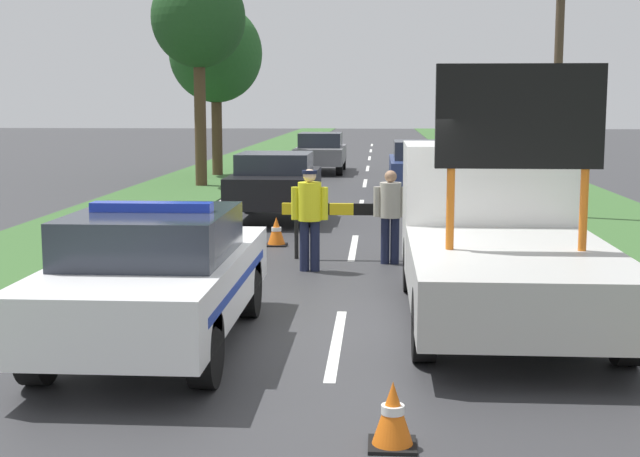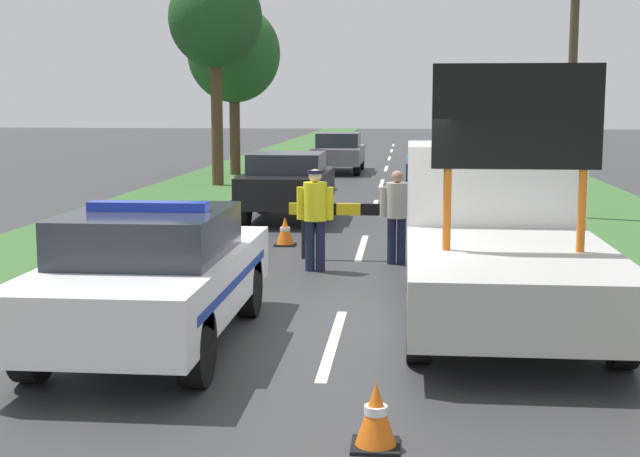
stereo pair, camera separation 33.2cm
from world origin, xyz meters
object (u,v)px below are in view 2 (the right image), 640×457
(police_officer, at_px, (315,211))
(utility_pole, at_px, (572,75))
(queued_car_suv_grey, at_px, (339,152))
(roadside_tree_near_right, at_px, (215,20))
(police_car, at_px, (153,274))
(traffic_cone_centre_front, at_px, (253,243))
(roadside_tree_near_left, at_px, (234,54))
(pedestrian_civilian, at_px, (397,210))
(queued_car_sedan_black, at_px, (288,184))
(queued_car_hatch_blue, at_px, (438,166))
(traffic_cone_near_truck, at_px, (376,415))
(traffic_cone_near_police, at_px, (285,231))
(road_barrier, at_px, (360,214))
(work_truck, at_px, (499,235))

(police_officer, relative_size, utility_pole, 0.26)
(queued_car_suv_grey, relative_size, roadside_tree_near_right, 0.68)
(police_car, bearing_deg, queued_car_suv_grey, 87.79)
(traffic_cone_centre_front, relative_size, roadside_tree_near_left, 0.09)
(pedestrian_civilian, bearing_deg, utility_pole, 70.16)
(pedestrian_civilian, height_order, queued_car_sedan_black, pedestrian_civilian)
(queued_car_hatch_blue, bearing_deg, traffic_cone_centre_front, 73.36)
(traffic_cone_near_truck, bearing_deg, queued_car_hatch_blue, 86.65)
(utility_pole, bearing_deg, traffic_cone_centre_front, -136.05)
(traffic_cone_near_police, distance_m, queued_car_sedan_black, 3.86)
(police_car, relative_size, traffic_cone_near_truck, 8.71)
(traffic_cone_centre_front, bearing_deg, roadside_tree_near_right, 104.46)
(police_officer, distance_m, utility_pole, 9.04)
(queued_car_sedan_black, height_order, utility_pole, utility_pole)
(queued_car_suv_grey, relative_size, roadside_tree_near_left, 0.75)
(police_officer, bearing_deg, police_car, 73.65)
(traffic_cone_near_truck, bearing_deg, traffic_cone_centre_front, 106.25)
(police_car, relative_size, pedestrian_civilian, 2.96)
(utility_pole, bearing_deg, police_car, -119.35)
(traffic_cone_near_police, bearing_deg, queued_car_hatch_blue, 72.78)
(traffic_cone_centre_front, xyz_separation_m, traffic_cone_near_truck, (2.39, -8.20, -0.02))
(queued_car_sedan_black, bearing_deg, queued_car_hatch_blue, -119.10)
(police_car, relative_size, traffic_cone_near_police, 8.49)
(road_barrier, bearing_deg, traffic_cone_near_police, 133.11)
(pedestrian_civilian, xyz_separation_m, queued_car_sedan_black, (-2.56, 5.55, -0.10))
(roadside_tree_near_left, bearing_deg, work_truck, -70.56)
(pedestrian_civilian, xyz_separation_m, utility_pole, (3.89, 6.32, 2.38))
(pedestrian_civilian, height_order, traffic_cone_near_truck, pedestrian_civilian)
(traffic_cone_near_truck, xyz_separation_m, queued_car_suv_grey, (-2.35, 27.39, 0.53))
(queued_car_sedan_black, relative_size, utility_pole, 0.63)
(police_car, distance_m, queued_car_sedan_black, 10.81)
(queued_car_hatch_blue, bearing_deg, queued_car_sedan_black, 60.90)
(police_officer, xyz_separation_m, pedestrian_civilian, (1.29, 0.73, -0.05))
(traffic_cone_centre_front, bearing_deg, queued_car_suv_grey, 89.89)
(work_truck, xyz_separation_m, traffic_cone_near_police, (-3.43, 5.17, -0.75))
(police_car, height_order, utility_pole, utility_pole)
(queued_car_hatch_blue, height_order, roadside_tree_near_left, roadside_tree_near_left)
(traffic_cone_near_police, xyz_separation_m, traffic_cone_centre_front, (-0.35, -1.56, 0.02))
(traffic_cone_near_truck, bearing_deg, roadside_tree_near_right, 105.15)
(traffic_cone_centre_front, bearing_deg, road_barrier, 5.37)
(utility_pole, bearing_deg, traffic_cone_near_police, -142.75)
(work_truck, distance_m, traffic_cone_near_truck, 4.86)
(pedestrian_civilian, xyz_separation_m, roadside_tree_near_left, (-6.12, 17.65, 3.47))
(road_barrier, xyz_separation_m, police_officer, (-0.67, -1.10, 0.18))
(police_car, bearing_deg, police_officer, 71.82)
(traffic_cone_centre_front, bearing_deg, queued_car_hatch_blue, 73.36)
(queued_car_suv_grey, bearing_deg, police_car, 89.54)
(traffic_cone_near_truck, bearing_deg, traffic_cone_near_police, 101.81)
(roadside_tree_near_right, bearing_deg, police_car, -80.13)
(queued_car_suv_grey, bearing_deg, roadside_tree_near_left, 25.11)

